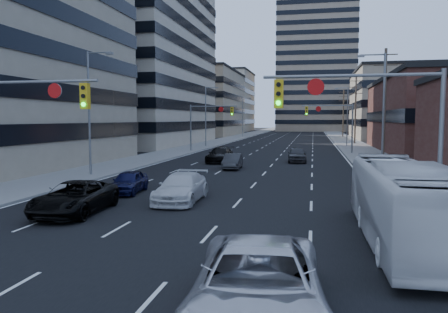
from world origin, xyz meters
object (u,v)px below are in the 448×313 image
transit_bus (402,203)px  sedan_blue (129,182)px  silver_suv (258,286)px  black_pickup (75,198)px  white_van (181,188)px

transit_bus → sedan_blue: transit_bus is taller
transit_bus → silver_suv: bearing=-121.2°
transit_bus → sedan_blue: (-13.15, 7.52, -0.75)m
black_pickup → sedan_blue: (0.10, 5.52, -0.08)m
white_van → sedan_blue: 4.13m
black_pickup → silver_suv: size_ratio=0.88×
black_pickup → transit_bus: transit_bus is taller
black_pickup → transit_bus: bearing=-12.1°
black_pickup → white_van: white_van is taller
silver_suv → transit_bus: (4.01, 6.78, 0.59)m
transit_bus → black_pickup: bearing=170.8°
white_van → transit_bus: 11.05m
black_pickup → white_van: bearing=40.5°
black_pickup → silver_suv: (9.24, -8.78, 0.09)m
transit_bus → white_van: bearing=148.6°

